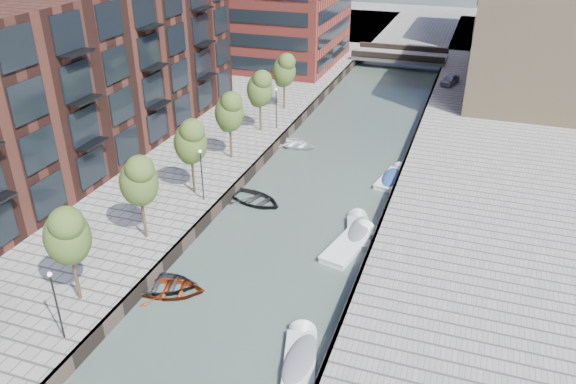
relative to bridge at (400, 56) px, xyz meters
The scene contains 27 objects.
water 32.03m from the bridge, 90.00° to the right, with size 300.00×300.00×0.00m, color #38473F.
quay_left 48.17m from the bridge, 138.37° to the right, with size 60.00×140.00×1.00m, color gray.
quay_right 35.79m from the bridge, 63.43° to the right, with size 20.00×140.00×1.00m, color gray.
quay_wall_left 32.59m from the bridge, 100.79° to the right, with size 0.25×140.00×1.00m, color #332823.
quay_wall_right 32.59m from the bridge, 79.21° to the right, with size 0.25×140.00×1.00m, color #332823.
far_closure 28.01m from the bridge, 90.00° to the left, with size 80.00×40.00×1.00m, color gray.
apartment_block 46.99m from the bridge, 115.46° to the right, with size 8.00×38.00×14.00m, color #321813.
tan_block_near 19.99m from the bridge, 32.01° to the right, with size 12.00×25.00×14.00m, color #9C8060.
bridge is the anchor object (origin of this frame).
tree_1 61.71m from the bridge, 97.93° to the right, with size 2.50×2.50×5.95m.
tree_2 54.81m from the bridge, 98.95° to the right, with size 2.50×2.50×5.95m.
tree_3 47.92m from the bridge, 100.25° to the right, with size 2.50×2.50×5.95m.
tree_4 41.08m from the bridge, 102.00° to the right, with size 2.50×2.50×5.95m.
tree_5 34.30m from the bridge, 104.44° to the right, with size 2.50×2.50×5.95m.
tree_6 27.63m from the bridge, 108.10° to the right, with size 2.50×2.50×5.95m.
lamp_0 64.44m from the bridge, 96.42° to the right, with size 0.24×0.24×4.12m.
lamp_1 48.58m from the bridge, 98.53° to the right, with size 0.24×0.24×4.12m.
lamp_2 32.87m from the bridge, 102.68° to the right, with size 0.24×0.24×4.12m.
sloop_1 57.77m from the bridge, 95.36° to the right, with size 3.34×4.68×0.97m, color black.
sloop_2 57.97m from the bridge, 94.57° to the right, with size 3.09×4.32×0.89m, color maroon.
sloop_3 34.02m from the bridge, 98.09° to the right, with size 3.31×4.63×0.96m, color white.
sloop_4 45.57m from the bridge, 95.16° to the right, with size 3.37×4.71×0.98m, color black.
motorboat_1 60.64m from the bridge, 85.68° to the right, with size 2.68×4.90×1.55m.
motorboat_2 49.15m from the bridge, 84.66° to the right, with size 2.96×5.60×1.78m.
motorboat_3 38.19m from the bridge, 81.75° to the right, with size 2.36×4.78×1.52m.
motorboat_4 47.34m from the bridge, 84.42° to the right, with size 2.63×4.74×1.50m.
car 13.44m from the bridge, 54.27° to the right, with size 1.43×3.56×1.21m, color #989B9C.
Camera 1 is at (11.13, -9.35, 21.17)m, focal length 35.00 mm.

